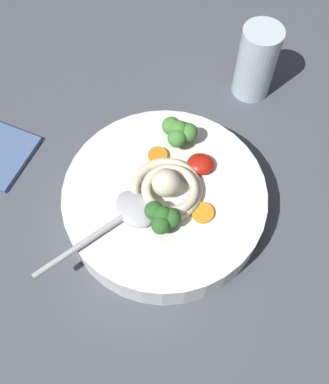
% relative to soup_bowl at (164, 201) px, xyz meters
% --- Properties ---
extents(table_slab, '(1.23, 1.23, 0.04)m').
position_rel_soup_bowl_xyz_m(table_slab, '(0.01, 0.03, -0.05)').
color(table_slab, '#474C56').
rests_on(table_slab, ground).
extents(soup_bowl, '(0.28, 0.28, 0.06)m').
position_rel_soup_bowl_xyz_m(soup_bowl, '(0.00, 0.00, 0.00)').
color(soup_bowl, white).
rests_on(soup_bowl, table_slab).
extents(noodle_pile, '(0.11, 0.11, 0.04)m').
position_rel_soup_bowl_xyz_m(noodle_pile, '(0.00, -0.00, 0.04)').
color(noodle_pile, beige).
rests_on(noodle_pile, soup_bowl).
extents(soup_spoon, '(0.14, 0.15, 0.02)m').
position_rel_soup_bowl_xyz_m(soup_spoon, '(-0.04, -0.05, 0.03)').
color(soup_spoon, '#B7B7BC').
rests_on(soup_spoon, soup_bowl).
extents(chili_sauce_dollop, '(0.04, 0.03, 0.02)m').
position_rel_soup_bowl_xyz_m(chili_sauce_dollop, '(0.04, 0.05, 0.04)').
color(chili_sauce_dollop, '#B2190F').
rests_on(chili_sauce_dollop, soup_bowl).
extents(broccoli_floret_beside_chili, '(0.05, 0.04, 0.04)m').
position_rel_soup_bowl_xyz_m(broccoli_floret_beside_chili, '(0.00, 0.08, 0.05)').
color(broccoli_floret_beside_chili, '#7A9E60').
rests_on(broccoli_floret_beside_chili, soup_bowl).
extents(broccoli_floret_left, '(0.05, 0.04, 0.04)m').
position_rel_soup_bowl_xyz_m(broccoli_floret_left, '(0.01, -0.05, 0.05)').
color(broccoli_floret_left, '#7A9E60').
rests_on(broccoli_floret_left, soup_bowl).
extents(carrot_slice_right, '(0.03, 0.03, 0.01)m').
position_rel_soup_bowl_xyz_m(carrot_slice_right, '(-0.02, 0.05, 0.03)').
color(carrot_slice_right, orange).
rests_on(carrot_slice_right, soup_bowl).
extents(carrot_slice_beside_noodles, '(0.03, 0.03, 0.01)m').
position_rel_soup_bowl_xyz_m(carrot_slice_beside_noodles, '(0.06, -0.02, 0.03)').
color(carrot_slice_beside_noodles, orange).
rests_on(carrot_slice_beside_noodles, soup_bowl).
extents(drinking_glass, '(0.06, 0.06, 0.12)m').
position_rel_soup_bowl_xyz_m(drinking_glass, '(0.09, 0.26, 0.03)').
color(drinking_glass, silver).
rests_on(drinking_glass, table_slab).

